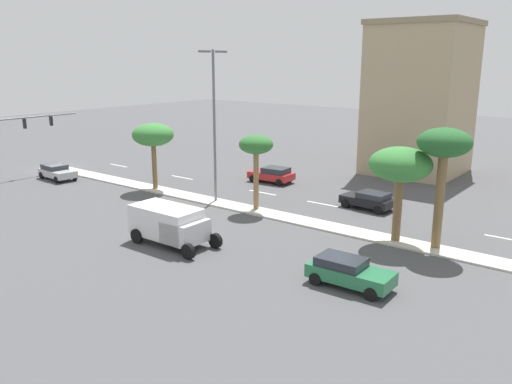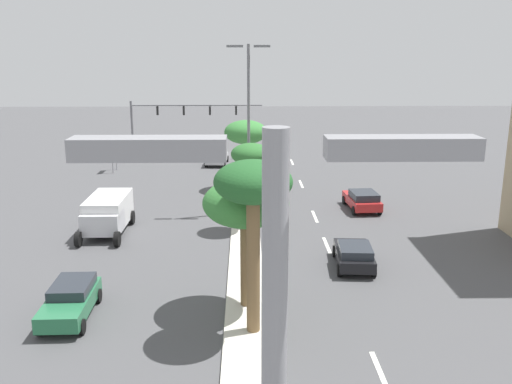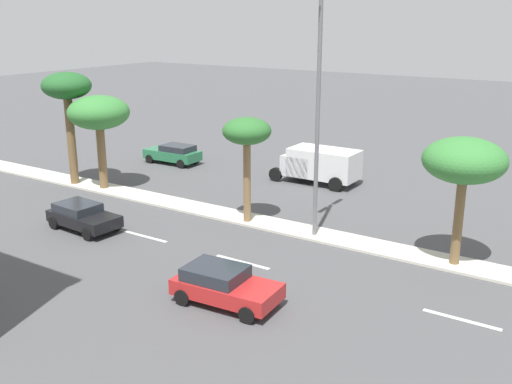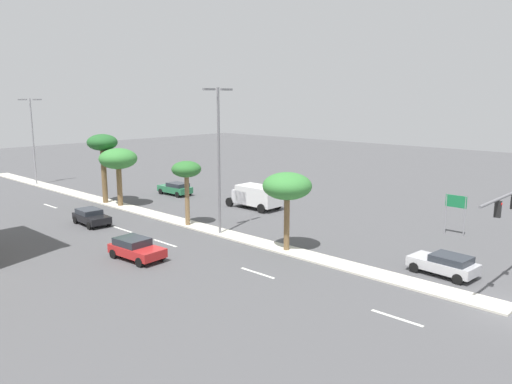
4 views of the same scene
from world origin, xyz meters
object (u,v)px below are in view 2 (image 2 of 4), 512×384
at_px(palm_tree_right, 246,133).
at_px(sedan_red_far, 362,200).
at_px(directional_road_sign, 113,147).
at_px(sedan_black_left, 354,254).
at_px(palm_tree_center, 251,157).
at_px(palm_tree_outboard, 246,205).
at_px(street_lamp_inboard, 249,118).
at_px(box_truck, 107,214).
at_px(palm_tree_leading, 253,190).
at_px(sedan_silver_leading, 217,157).
at_px(traffic_signal_gantry, 168,121).
at_px(sedan_green_mid, 71,300).

distance_m(palm_tree_right, sedan_red_far, 11.21).
xyz_separation_m(directional_road_sign, sedan_black_left, (-18.09, 24.24, -1.66)).
distance_m(sedan_black_left, sedan_red_far, 11.16).
distance_m(directional_road_sign, palm_tree_right, 14.46).
height_order(palm_tree_center, palm_tree_outboard, palm_tree_outboard).
bearing_deg(sedan_black_left, palm_tree_outboard, 38.68).
distance_m(directional_road_sign, street_lamp_inboard, 19.21).
relative_size(palm_tree_center, box_truck, 0.98).
bearing_deg(palm_tree_leading, box_truck, -55.27).
bearing_deg(palm_tree_outboard, street_lamp_inboard, -90.88).
distance_m(palm_tree_center, sedan_black_left, 9.33).
bearing_deg(box_truck, sedan_red_far, -164.10).
bearing_deg(palm_tree_right, sedan_silver_leading, -74.35).
relative_size(traffic_signal_gantry, palm_tree_leading, 1.97).
distance_m(traffic_signal_gantry, street_lamp_inboard, 22.22).
height_order(street_lamp_inboard, sedan_red_far, street_lamp_inboard).
bearing_deg(palm_tree_center, sedan_black_left, 129.73).
relative_size(traffic_signal_gantry, sedan_silver_leading, 3.34).
bearing_deg(palm_tree_right, street_lamp_inboard, 91.67).
bearing_deg(sedan_black_left, palm_tree_center, -50.27).
distance_m(street_lamp_inboard, sedan_black_left, 13.21).
xyz_separation_m(palm_tree_leading, box_truck, (8.96, -12.92, -4.75)).
height_order(palm_tree_center, street_lamp_inboard, street_lamp_inboard).
height_order(traffic_signal_gantry, palm_tree_right, traffic_signal_gantry).
height_order(sedan_silver_leading, box_truck, box_truck).
bearing_deg(sedan_black_left, sedan_red_far, -103.86).
relative_size(directional_road_sign, palm_tree_outboard, 0.56).
height_order(directional_road_sign, sedan_red_far, directional_road_sign).
distance_m(palm_tree_center, palm_tree_leading, 13.50).
bearing_deg(traffic_signal_gantry, palm_tree_leading, 102.48).
xyz_separation_m(directional_road_sign, palm_tree_outboard, (-12.38, 28.82, 2.38)).
height_order(traffic_signal_gantry, box_truck, traffic_signal_gantry).
bearing_deg(sedan_silver_leading, traffic_signal_gantry, -32.61).
distance_m(palm_tree_center, street_lamp_inboard, 4.40).
relative_size(sedan_green_mid, box_truck, 0.76).
bearing_deg(palm_tree_outboard, directional_road_sign, -66.76).
distance_m(directional_road_sign, palm_tree_outboard, 31.46).
relative_size(street_lamp_inboard, sedan_silver_leading, 2.75).
bearing_deg(sedan_red_far, palm_tree_leading, 65.47).
xyz_separation_m(traffic_signal_gantry, sedan_black_left, (-13.81, 30.83, -3.24)).
relative_size(palm_tree_leading, box_truck, 1.26).
bearing_deg(sedan_black_left, palm_tree_right, -71.70).
relative_size(sedan_silver_leading, sedan_green_mid, 0.98).
bearing_deg(sedan_silver_leading, palm_tree_center, 98.61).
xyz_separation_m(sedan_black_left, sedan_red_far, (-2.67, -10.83, 0.04)).
relative_size(palm_tree_leading, sedan_black_left, 1.76).
xyz_separation_m(street_lamp_inboard, sedan_green_mid, (7.81, 15.77, -5.95)).
relative_size(palm_tree_center, palm_tree_leading, 0.78).
bearing_deg(traffic_signal_gantry, box_truck, 88.64).
relative_size(palm_tree_leading, sedan_red_far, 1.70).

